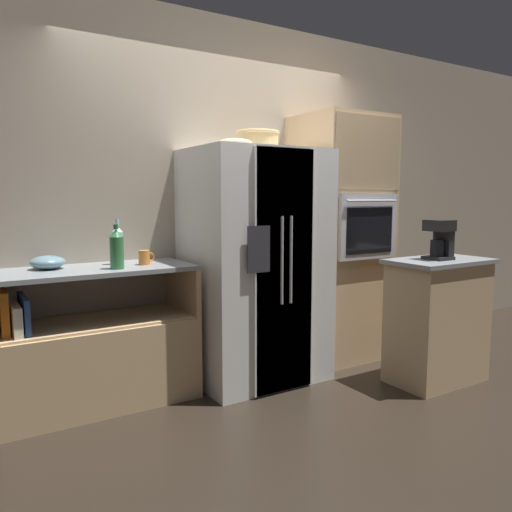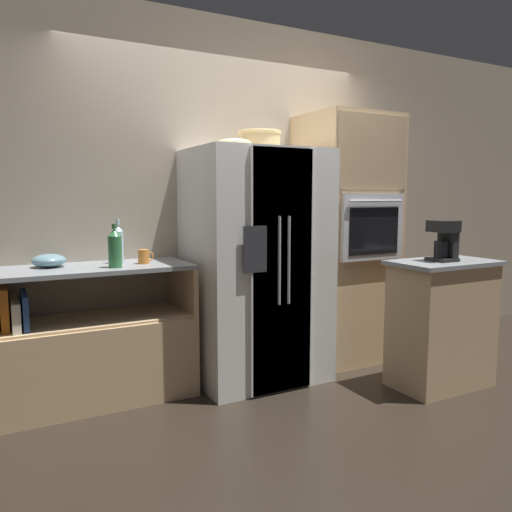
% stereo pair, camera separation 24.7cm
% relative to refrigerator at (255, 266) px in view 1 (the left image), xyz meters
% --- Properties ---
extents(ground_plane, '(20.00, 20.00, 0.00)m').
position_rel_refrigerator_xyz_m(ground_plane, '(-0.10, -0.05, -0.87)').
color(ground_plane, black).
extents(wall_back, '(12.00, 0.06, 2.80)m').
position_rel_refrigerator_xyz_m(wall_back, '(-0.10, 0.43, 0.53)').
color(wall_back, tan).
rests_on(wall_back, ground_plane).
extents(counter_left, '(1.27, 0.56, 0.93)m').
position_rel_refrigerator_xyz_m(counter_left, '(-1.18, 0.11, -0.53)').
color(counter_left, tan).
rests_on(counter_left, ground_plane).
extents(refrigerator, '(0.97, 0.82, 1.74)m').
position_rel_refrigerator_xyz_m(refrigerator, '(0.00, 0.00, 0.00)').
color(refrigerator, white).
rests_on(refrigerator, ground_plane).
extents(wall_oven, '(0.73, 0.71, 2.07)m').
position_rel_refrigerator_xyz_m(wall_oven, '(0.90, 0.07, 0.17)').
color(wall_oven, tan).
rests_on(wall_oven, ground_plane).
extents(island_counter, '(0.77, 0.47, 0.93)m').
position_rel_refrigerator_xyz_m(island_counter, '(1.12, -0.80, -0.40)').
color(island_counter, tan).
rests_on(island_counter, ground_plane).
extents(wicker_basket, '(0.34, 0.34, 0.15)m').
position_rel_refrigerator_xyz_m(wicker_basket, '(0.08, 0.09, 0.95)').
color(wicker_basket, tan).
rests_on(wicker_basket, refrigerator).
extents(fruit_bowl, '(0.24, 0.24, 0.06)m').
position_rel_refrigerator_xyz_m(fruit_bowl, '(-0.21, -0.07, 0.90)').
color(fruit_bowl, beige).
rests_on(fruit_bowl, refrigerator).
extents(bottle_tall, '(0.07, 0.07, 0.31)m').
position_rel_refrigerator_xyz_m(bottle_tall, '(-0.99, 0.19, 0.19)').
color(bottle_tall, silver).
rests_on(bottle_tall, counter_left).
extents(bottle_short, '(0.09, 0.09, 0.29)m').
position_rel_refrigerator_xyz_m(bottle_short, '(-1.06, -0.01, 0.19)').
color(bottle_short, '#33723F').
rests_on(bottle_short, counter_left).
extents(mug, '(0.11, 0.08, 0.10)m').
position_rel_refrigerator_xyz_m(mug, '(-0.84, 0.09, 0.11)').
color(mug, orange).
rests_on(mug, counter_left).
extents(mixing_bowl, '(0.22, 0.22, 0.09)m').
position_rel_refrigerator_xyz_m(mixing_bowl, '(-1.44, 0.21, 0.10)').
color(mixing_bowl, '#668C99').
rests_on(mixing_bowl, counter_left).
extents(coffee_maker, '(0.17, 0.17, 0.29)m').
position_rel_refrigerator_xyz_m(coffee_maker, '(1.10, -0.81, 0.22)').
color(coffee_maker, black).
rests_on(coffee_maker, island_counter).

